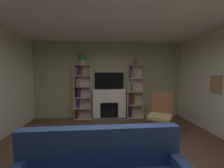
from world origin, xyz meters
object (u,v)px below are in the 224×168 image
at_px(tv, 109,81).
at_px(coffee_table, 102,149).
at_px(fireplace, 109,103).
at_px(armchair, 161,113).
at_px(potted_plant, 82,58).
at_px(bookshelf_right, 133,92).
at_px(bookshelf_left, 81,91).
at_px(vase_with_flowers, 135,62).

height_order(tv, coffee_table, tv).
relative_size(fireplace, armchair, 1.16).
bearing_deg(coffee_table, armchair, 41.38).
height_order(potted_plant, armchair, potted_plant).
height_order(fireplace, potted_plant, potted_plant).
height_order(bookshelf_right, coffee_table, bookshelf_right).
xyz_separation_m(fireplace, armchair, (1.37, -1.40, -0.01)).
bearing_deg(bookshelf_right, coffee_table, -111.95).
bearing_deg(bookshelf_left, bookshelf_right, 0.12).
xyz_separation_m(potted_plant, armchair, (2.34, -1.38, -1.65)).
height_order(vase_with_flowers, coffee_table, vase_with_flowers).
distance_m(bookshelf_right, potted_plant, 2.25).
bearing_deg(vase_with_flowers, coffee_table, -113.58).
bearing_deg(bookshelf_right, potted_plant, -178.54).
relative_size(potted_plant, vase_with_flowers, 1.11).
bearing_deg(fireplace, vase_with_flowers, -1.51).
xyz_separation_m(potted_plant, vase_with_flowers, (1.93, 0.00, -0.11)).
bearing_deg(coffee_table, vase_with_flowers, 66.42).
xyz_separation_m(tv, bookshelf_left, (-1.04, -0.08, -0.37)).
distance_m(fireplace, armchair, 1.96).
distance_m(bookshelf_left, armchair, 2.83).
height_order(bookshelf_left, potted_plant, potted_plant).
bearing_deg(potted_plant, tv, 7.07).
distance_m(bookshelf_left, potted_plant, 1.20).
xyz_separation_m(bookshelf_left, coffee_table, (0.77, -2.86, -0.64)).
bearing_deg(bookshelf_right, armchair, -71.45).
xyz_separation_m(fireplace, coffee_table, (-0.26, -2.84, -0.19)).
relative_size(vase_with_flowers, armchair, 0.32).
xyz_separation_m(bookshelf_left, armchair, (2.41, -1.42, -0.45)).
xyz_separation_m(tv, bookshelf_right, (0.89, -0.07, -0.44)).
xyz_separation_m(fireplace, potted_plant, (-0.97, -0.03, 1.64)).
relative_size(tv, bookshelf_left, 0.54).
distance_m(fireplace, coffee_table, 2.86).
bearing_deg(fireplace, tv, 90.00).
bearing_deg(potted_plant, bookshelf_left, 147.85).
relative_size(fireplace, potted_plant, 3.20).
height_order(bookshelf_right, vase_with_flowers, vase_with_flowers).
relative_size(bookshelf_right, armchair, 1.75).
bearing_deg(bookshelf_right, tv, 175.35).
bearing_deg(vase_with_flowers, potted_plant, -179.97).
height_order(tv, bookshelf_right, bookshelf_right).
height_order(bookshelf_left, vase_with_flowers, vase_with_flowers).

